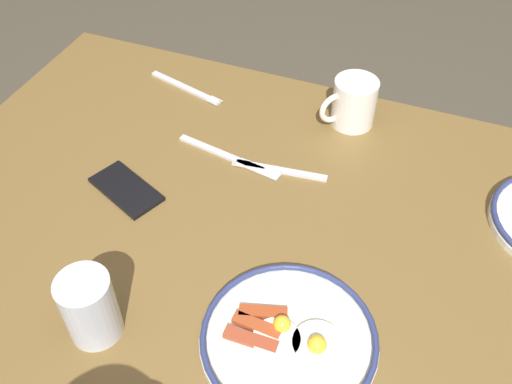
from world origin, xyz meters
name	(u,v)px	position (x,y,z in m)	size (l,w,h in m)	color
dining_table	(283,262)	(0.00, 0.00, 0.62)	(1.40, 0.87, 0.72)	brown
plate_center_pancakes	(289,339)	(-0.08, 0.22, 0.74)	(0.27, 0.27, 0.04)	silver
coffee_mug	(353,102)	(-0.03, -0.33, 0.78)	(0.10, 0.11, 0.10)	white
drinking_glass	(90,310)	(0.20, 0.30, 0.78)	(0.08, 0.08, 0.12)	silver
cell_phone	(126,189)	(0.31, 0.03, 0.73)	(0.14, 0.07, 0.01)	black
fork_near	(279,170)	(0.06, -0.13, 0.73)	(0.19, 0.04, 0.01)	silver
fork_far	(186,88)	(0.35, -0.31, 0.73)	(0.20, 0.07, 0.01)	silver
butter_knife	(229,157)	(0.17, -0.13, 0.73)	(0.23, 0.06, 0.01)	silver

